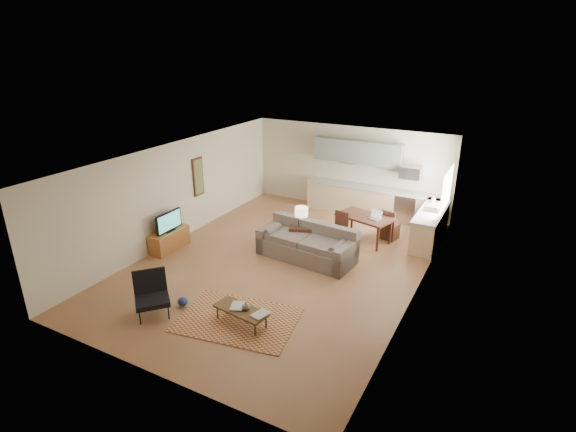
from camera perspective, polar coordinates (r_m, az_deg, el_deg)
The scene contains 25 objects.
room at distance 10.67m, azimuth -0.76°, elevation 0.48°, with size 9.00×9.00×9.00m.
kitchen_counter_back at distance 14.28m, azimuth 10.58°, elevation 1.79°, with size 4.26×0.64×0.92m, color tan, non-canonical shape.
kitchen_counter_right at distance 12.77m, azimuth 17.58°, elevation -1.25°, with size 0.64×2.26×0.92m, color tan, non-canonical shape.
kitchen_range at distance 14.02m, azimuth 14.85°, elevation 1.02°, with size 0.62×0.62×0.90m, color #A5A8AD.
kitchen_microwave at distance 13.71m, azimuth 15.30°, elevation 5.36°, with size 0.62×0.40×0.35m, color #A5A8AD.
upper_cabinets at distance 14.18m, azimuth 8.86°, elevation 8.05°, with size 2.80×0.34×0.70m, color slate.
window_right at distance 12.37m, azimuth 19.49°, elevation 3.18°, with size 0.02×1.40×1.05m, color white.
wall_art_left at distance 13.04m, azimuth -11.31°, elevation 4.90°, with size 0.06×0.42×1.10m, color olive, non-canonical shape.
triptych at distance 14.49m, azimuth 7.50°, elevation 7.59°, with size 1.70×0.04×0.50m, color beige, non-canonical shape.
rug at distance 9.16m, azimuth -6.42°, elevation -12.95°, with size 2.29×1.59×0.02m, color brown.
sofa at distance 11.25m, azimuth 2.34°, elevation -3.38°, with size 2.56×1.11×0.89m, color #64584E, non-canonical shape.
coffee_table at distance 8.96m, azimuth -5.95°, elevation -12.55°, with size 1.11×0.44×0.34m, color #483015, non-canonical shape.
book_a at distance 8.96m, azimuth -7.26°, elevation -11.23°, with size 0.35×0.40×0.03m, color maroon.
book_b at distance 8.74m, azimuth -4.06°, elevation -12.04°, with size 0.32×0.38×0.03m, color navy.
vase at distance 8.80m, azimuth -5.38°, elevation -11.30°, with size 0.17×0.17×0.16m, color black.
armchair at distance 9.44m, azimuth -16.92°, elevation -9.66°, with size 0.76×0.76×0.86m, color black, non-canonical shape.
tv_credenza at distance 12.23m, azimuth -14.83°, elevation -2.95°, with size 0.44×1.15×0.53m, color #965A29, non-canonical shape.
tv at distance 12.00m, azimuth -14.90°, elevation -0.69°, with size 0.09×0.88×0.53m, color black, non-canonical shape.
console_table at distance 11.72m, azimuth 1.67°, elevation -2.87°, with size 0.59×0.39×0.69m, color #3A1E15, non-canonical shape.
table_lamp at distance 11.48m, azimuth 1.71°, elevation -0.06°, with size 0.33×0.33×0.55m, color beige, non-canonical shape.
dining_table at distance 12.45m, azimuth 9.65°, elevation -1.57°, with size 1.45×0.83×0.73m, color #3A1E15, non-canonical shape.
dining_chair_near at distance 12.17m, azimuth 6.32°, elevation -1.57°, with size 0.42×0.44×0.87m, color #3A1E15, non-canonical shape.
dining_chair_far at distance 12.71m, azimuth 12.88°, elevation -0.98°, with size 0.42×0.44×0.87m, color #3A1E15, non-canonical shape.
laptop at distance 12.10m, azimuth 10.94°, elevation 0.14°, with size 0.31×0.23×0.23m, color #A5A8AD, non-canonical shape.
soap_bottle at distance 13.21m, azimuth 18.00°, elevation 2.03°, with size 0.10×0.10×0.19m, color beige.
Camera 1 is at (4.82, -8.73, 5.14)m, focal length 28.00 mm.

